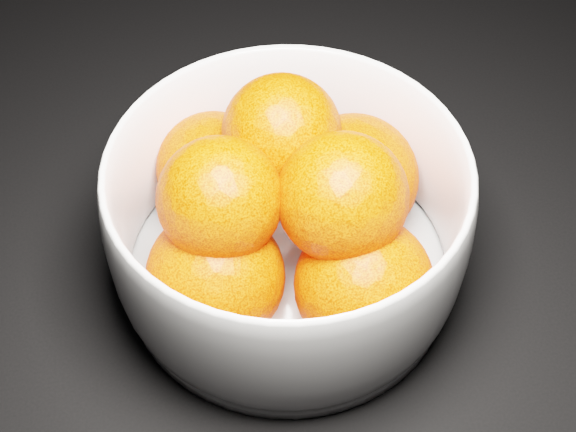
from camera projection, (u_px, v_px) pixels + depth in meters
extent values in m
cube|color=black|center=(74.00, 227.00, 0.63)|extent=(3.00, 3.00, 0.00)
cylinder|color=silver|center=(288.00, 268.00, 0.60)|extent=(0.24, 0.24, 0.01)
sphere|color=#E83B06|center=(353.00, 179.00, 0.58)|extent=(0.10, 0.10, 0.10)
sphere|color=#E83B06|center=(214.00, 169.00, 0.59)|extent=(0.08, 0.08, 0.08)
sphere|color=#E83B06|center=(216.00, 277.00, 0.53)|extent=(0.09, 0.09, 0.09)
sphere|color=#E83B06|center=(364.00, 285.00, 0.52)|extent=(0.09, 0.09, 0.09)
sphere|color=#E83B06|center=(282.00, 133.00, 0.54)|extent=(0.08, 0.08, 0.08)
sphere|color=#E83B06|center=(220.00, 199.00, 0.50)|extent=(0.08, 0.08, 0.08)
sphere|color=#E83B06|center=(342.00, 197.00, 0.50)|extent=(0.08, 0.08, 0.08)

